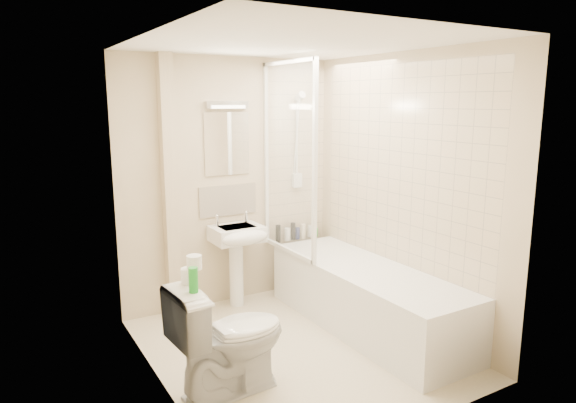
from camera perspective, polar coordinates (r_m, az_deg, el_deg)
floor at (r=4.36m, az=0.89°, el=-15.99°), size 2.50×2.50×0.00m
wall_back at (r=5.05m, az=-6.52°, el=2.10°), size 2.20×0.02×2.40m
wall_left at (r=3.52m, az=-14.50°, el=-2.12°), size 0.02×2.50×2.40m
wall_right at (r=4.62m, az=12.64°, el=1.06°), size 0.02×2.50×2.40m
ceiling at (r=3.90m, az=1.00°, el=17.22°), size 2.20×2.50×0.02m
tile_back at (r=5.36m, az=0.85°, el=5.11°), size 0.70×0.01×1.75m
tile_right at (r=4.60m, az=12.41°, el=3.86°), size 0.01×2.10×1.75m
pipe_boxing at (r=4.78m, az=-13.02°, el=1.37°), size 0.12×0.12×2.40m
splashback at (r=5.06m, az=-6.68°, el=0.15°), size 0.60×0.02×0.30m
mirror at (r=4.98m, az=-6.81°, el=6.37°), size 0.46×0.01×0.60m
strip_light at (r=4.95m, az=-6.80°, el=10.63°), size 0.42×0.07×0.07m
bathtub at (r=4.66m, az=8.73°, el=-10.36°), size 0.70×2.10×0.55m
shower_screen at (r=4.80m, az=0.02°, el=4.71°), size 0.04×0.92×1.80m
shower_fixture at (r=5.31m, az=1.09°, el=6.36°), size 0.10×0.16×0.99m
pedestal_sink at (r=4.95m, az=-5.51°, el=-4.65°), size 0.48×0.45×0.92m
bottle_black_a at (r=5.30m, az=-1.11°, el=-3.59°), size 0.05×0.05×0.18m
bottle_white_a at (r=5.36m, az=-0.06°, el=-3.67°), size 0.06×0.06×0.13m
bottle_black_b at (r=5.39m, az=0.55°, el=-3.33°), size 0.05×0.05×0.18m
bottle_blue at (r=5.43m, az=1.06°, el=-3.55°), size 0.05×0.05×0.12m
bottle_cream at (r=5.46m, az=1.68°, el=-3.31°), size 0.05×0.05×0.15m
bottle_white_b at (r=5.51m, az=2.52°, el=-3.33°), size 0.06×0.06×0.12m
bottle_green at (r=5.55m, az=3.03°, el=-3.43°), size 0.06×0.06×0.09m
toilet at (r=3.64m, az=-6.53°, el=-14.73°), size 0.57×0.86×0.81m
toilet_roll_lower at (r=3.46m, az=-10.91°, el=-8.11°), size 0.11×0.11×0.10m
toilet_roll_upper at (r=3.41m, az=-10.37°, el=-6.67°), size 0.10×0.10×0.09m
green_bottle at (r=3.29m, az=-10.47°, el=-8.57°), size 0.06×0.06×0.16m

